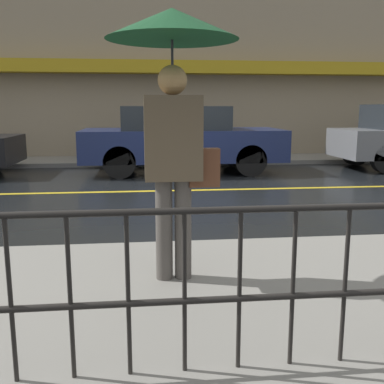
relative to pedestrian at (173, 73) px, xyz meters
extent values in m
plane|color=black|center=(0.67, 4.51, -1.73)|extent=(80.00, 80.00, 0.00)
cube|color=gray|center=(0.67, -0.27, -1.67)|extent=(28.00, 2.59, 0.11)
cube|color=gray|center=(0.67, 8.88, -1.67)|extent=(28.00, 1.77, 0.11)
cube|color=gold|center=(0.67, 4.51, -1.72)|extent=(25.20, 0.12, 0.01)
cube|color=gray|center=(0.67, 9.92, 1.74)|extent=(28.00, 0.30, 6.94)
cube|color=#B79319|center=(0.67, 9.49, 0.87)|extent=(16.80, 0.55, 0.35)
cylinder|color=black|center=(0.67, -1.32, -0.76)|extent=(12.00, 0.04, 0.04)
cylinder|color=black|center=(0.67, -1.32, -1.23)|extent=(12.00, 0.04, 0.04)
cylinder|color=black|center=(-0.90, -1.32, -1.19)|extent=(0.02, 0.02, 0.86)
cylinder|color=black|center=(-0.62, -1.32, -1.19)|extent=(0.02, 0.02, 0.86)
cylinder|color=black|center=(-0.33, -1.32, -1.19)|extent=(0.02, 0.02, 0.86)
cylinder|color=black|center=(-0.04, -1.32, -1.19)|extent=(0.02, 0.02, 0.86)
cylinder|color=black|center=(0.24, -1.32, -1.19)|extent=(0.02, 0.02, 0.86)
cylinder|color=black|center=(0.53, -1.32, -1.19)|extent=(0.02, 0.02, 0.86)
cylinder|color=black|center=(0.81, -1.32, -1.19)|extent=(0.02, 0.02, 0.86)
cylinder|color=#4C4742|center=(-0.08, 0.00, -1.21)|extent=(0.13, 0.13, 0.81)
cylinder|color=#4C4742|center=(0.07, 0.00, -1.21)|extent=(0.13, 0.13, 0.81)
cube|color=brown|center=(-0.01, 0.00, -0.48)|extent=(0.44, 0.26, 0.64)
sphere|color=tan|center=(-0.01, 0.00, -0.05)|extent=(0.22, 0.22, 0.22)
cylinder|color=#262628|center=(-0.01, 0.00, -0.12)|extent=(0.02, 0.02, 0.73)
cone|color=#144723|center=(-0.01, 0.00, 0.35)|extent=(0.99, 0.99, 0.22)
cube|color=brown|center=(0.24, 0.00, -0.71)|extent=(0.24, 0.12, 0.30)
cube|color=#19234C|center=(0.69, 6.92, -1.08)|extent=(4.56, 1.93, 0.70)
cube|color=#1E2328|center=(0.51, 6.92, -0.48)|extent=(2.37, 1.78, 0.52)
cylinder|color=black|center=(2.11, 7.78, -1.38)|extent=(0.69, 0.22, 0.69)
cylinder|color=black|center=(2.11, 6.07, -1.38)|extent=(0.69, 0.22, 0.69)
cylinder|color=black|center=(-0.72, 7.78, -1.38)|extent=(0.69, 0.22, 0.69)
cylinder|color=black|center=(-0.72, 6.07, -1.38)|extent=(0.69, 0.22, 0.69)
cylinder|color=black|center=(5.30, 7.67, -1.39)|extent=(0.68, 0.22, 0.68)
camera|label=1|loc=(-0.25, -3.47, -0.26)|focal=42.00mm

